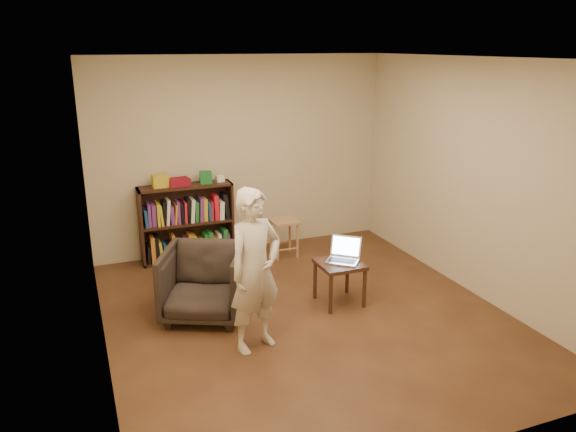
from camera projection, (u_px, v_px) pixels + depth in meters
name	position (u px, v px, depth m)	size (l,w,h in m)	color
floor	(306.00, 316.00, 5.87)	(4.50, 4.50, 0.00)	#422315
ceiling	(309.00, 58.00, 5.11)	(4.50, 4.50, 0.00)	silver
wall_back	(241.00, 155.00, 7.49)	(4.00, 4.00, 0.00)	beige
wall_left	(93.00, 218.00, 4.79)	(4.50, 4.50, 0.00)	beige
wall_right	(474.00, 179.00, 6.19)	(4.50, 4.50, 0.00)	beige
bookshelf	(187.00, 227.00, 7.32)	(1.20, 0.30, 1.00)	black
box_yellow	(160.00, 181.00, 7.02)	(0.20, 0.14, 0.16)	gold
red_cloth	(178.00, 182.00, 7.12)	(0.27, 0.20, 0.09)	maroon
box_green	(206.00, 177.00, 7.23)	(0.15, 0.15, 0.15)	#1E722F
box_white	(220.00, 179.00, 7.32)	(0.10, 0.10, 0.08)	white
stool	(284.00, 227.00, 7.42)	(0.35, 0.35, 0.51)	#A77A51
armchair	(203.00, 283.00, 5.76)	(0.79, 0.82, 0.74)	#2C251D
side_table	(340.00, 269.00, 6.06)	(0.46, 0.46, 0.47)	black
laptop	(344.00, 255.00, 6.08)	(0.46, 0.46, 0.24)	#BABABF
person	(255.00, 271.00, 5.05)	(0.56, 0.37, 1.53)	beige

